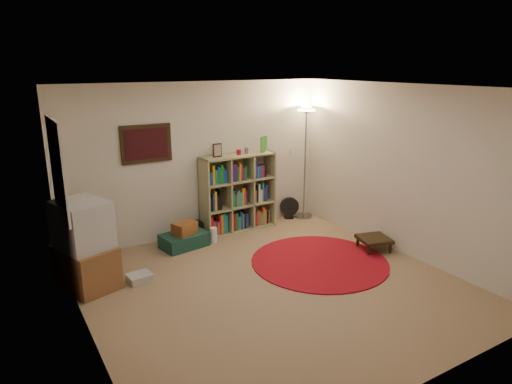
# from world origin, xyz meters

# --- Properties ---
(room) EXTENTS (4.54, 4.54, 2.54)m
(room) POSITION_xyz_m (-0.05, 0.05, 1.26)
(room) COLOR #8A6D50
(room) RESTS_ON ground
(bookshelf) EXTENTS (1.32, 0.43, 1.57)m
(bookshelf) POSITION_xyz_m (0.61, 2.07, 0.63)
(bookshelf) COLOR #999466
(bookshelf) RESTS_ON ground
(floor_lamp) EXTENTS (0.46, 0.46, 2.05)m
(floor_lamp) POSITION_xyz_m (1.99, 2.03, 1.70)
(floor_lamp) COLOR gray
(floor_lamp) RESTS_ON ground
(floor_fan) EXTENTS (0.36, 0.23, 0.40)m
(floor_fan) POSITION_xyz_m (1.72, 2.09, 0.20)
(floor_fan) COLOR black
(floor_fan) RESTS_ON ground
(tv_stand) EXTENTS (0.76, 0.91, 1.14)m
(tv_stand) POSITION_xyz_m (-2.04, 1.23, 0.55)
(tv_stand) COLOR brown
(tv_stand) RESTS_ON ground
(dvd_box) EXTENTS (0.33, 0.29, 0.10)m
(dvd_box) POSITION_xyz_m (-1.44, 1.02, 0.05)
(dvd_box) COLOR #B6B5BA
(dvd_box) RESTS_ON ground
(suitcase) EXTENTS (0.75, 0.55, 0.22)m
(suitcase) POSITION_xyz_m (-0.48, 1.81, 0.11)
(suitcase) COLOR #14392F
(suitcase) RESTS_ON ground
(wicker_basket) EXTENTS (0.41, 0.35, 0.20)m
(wicker_basket) POSITION_xyz_m (-0.48, 1.77, 0.32)
(wicker_basket) COLOR brown
(wicker_basket) RESTS_ON suitcase
(duffel_bag) EXTENTS (0.43, 0.40, 0.24)m
(duffel_bag) POSITION_xyz_m (-0.15, 2.24, 0.12)
(duffel_bag) COLOR black
(duffel_bag) RESTS_ON ground
(paper_towel) EXTENTS (0.14, 0.14, 0.24)m
(paper_towel) POSITION_xyz_m (0.01, 1.76, 0.12)
(paper_towel) COLOR white
(paper_towel) RESTS_ON ground
(red_rug) EXTENTS (1.97, 1.97, 0.02)m
(red_rug) POSITION_xyz_m (0.97, 0.27, 0.01)
(red_rug) COLOR maroon
(red_rug) RESTS_ON ground
(side_table) EXTENTS (0.55, 0.55, 0.20)m
(side_table) POSITION_xyz_m (1.97, 0.20, 0.17)
(side_table) COLOR black
(side_table) RESTS_ON ground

